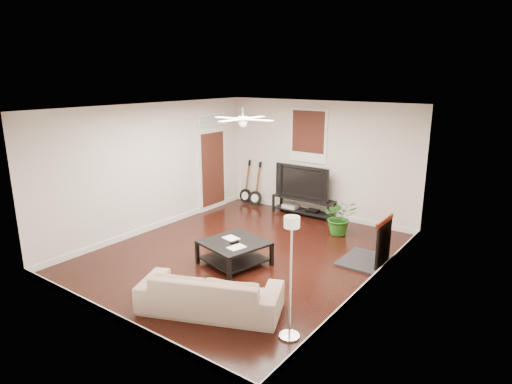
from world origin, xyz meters
TOP-DOWN VIEW (x-y plane):
  - room at (0.00, 0.00)m, footprint 5.01×6.01m
  - brick_accent at (2.49, 1.00)m, footprint 0.02×2.20m
  - fireplace at (2.20, 1.00)m, footprint 0.80×1.10m
  - window_back at (-0.30, 2.97)m, footprint 1.00×0.06m
  - door_left at (-2.46, 1.90)m, footprint 0.08×1.00m
  - tv_stand at (-0.27, 2.78)m, footprint 1.60×0.43m
  - tv at (-0.27, 2.80)m, footprint 1.43×0.19m
  - coffee_table at (0.16, -0.50)m, footprint 1.25×1.25m
  - sofa at (0.90, -1.98)m, footprint 2.22×1.55m
  - floor_lamp at (2.20, -1.88)m, footprint 0.36×0.36m
  - potted_plant at (1.05, 2.05)m, footprint 0.94×0.92m
  - guitar_left at (-2.05, 2.75)m, footprint 0.37×0.27m
  - guitar_right at (-1.70, 2.72)m, footprint 0.39×0.29m
  - ceiling_fan at (0.00, 0.00)m, footprint 1.24×1.24m

SIDE VIEW (x-z plane):
  - coffee_table at x=0.16m, z-range 0.00..0.43m
  - tv_stand at x=-0.27m, z-range 0.00..0.45m
  - sofa at x=0.90m, z-range 0.00..0.60m
  - potted_plant at x=1.05m, z-range 0.00..0.80m
  - fireplace at x=2.20m, z-range 0.00..0.92m
  - guitar_left at x=-2.05m, z-range 0.00..1.19m
  - guitar_right at x=-1.70m, z-range 0.00..1.19m
  - floor_lamp at x=2.20m, z-range 0.00..1.69m
  - tv at x=-0.27m, z-range 0.45..1.27m
  - door_left at x=-2.46m, z-range 0.00..2.50m
  - room at x=0.00m, z-range 0.00..2.80m
  - brick_accent at x=2.49m, z-range 0.00..2.80m
  - window_back at x=-0.30m, z-range 1.30..2.60m
  - ceiling_fan at x=0.00m, z-range 2.44..2.76m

